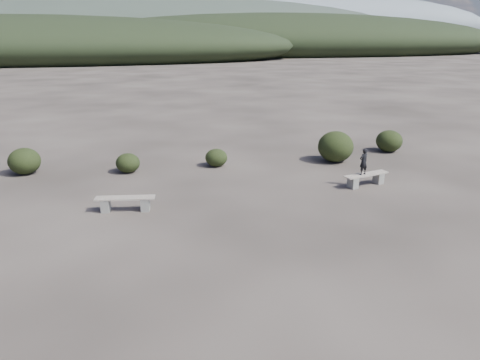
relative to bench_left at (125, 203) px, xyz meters
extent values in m
plane|color=#292320|center=(3.79, -4.49, -0.28)|extent=(1200.00, 1200.00, 0.00)
cube|color=slate|center=(-0.61, 0.09, -0.08)|extent=(0.30, 0.39, 0.41)
cube|color=slate|center=(0.61, -0.09, -0.08)|extent=(0.30, 0.39, 0.41)
cube|color=gray|center=(0.00, 0.00, 0.16)|extent=(1.88, 0.64, 0.05)
cube|color=slate|center=(7.99, 0.61, -0.08)|extent=(0.34, 0.41, 0.40)
cube|color=slate|center=(9.16, 0.93, -0.08)|extent=(0.34, 0.41, 0.40)
cube|color=gray|center=(8.58, 0.77, 0.15)|extent=(1.86, 0.84, 0.05)
imported|color=black|center=(8.40, 0.72, 0.66)|extent=(0.40, 0.33, 0.96)
ellipsoid|color=black|center=(0.02, 4.37, 0.11)|extent=(0.95, 0.95, 0.78)
ellipsoid|color=black|center=(3.64, 4.51, 0.09)|extent=(0.93, 0.93, 0.74)
ellipsoid|color=black|center=(8.82, 4.17, 0.39)|extent=(1.53, 1.53, 1.34)
ellipsoid|color=black|center=(12.01, 5.32, 0.23)|extent=(1.22, 1.22, 1.02)
ellipsoid|color=black|center=(-3.97, 5.01, 0.24)|extent=(1.24, 1.24, 1.05)
ellipsoid|color=black|center=(-21.21, 85.51, 2.42)|extent=(110.00, 40.00, 12.00)
ellipsoid|color=black|center=(38.79, 105.51, 2.87)|extent=(120.00, 44.00, 14.00)
ellipsoid|color=#2D372D|center=(3.79, 155.51, 5.12)|extent=(190.00, 64.00, 24.00)
ellipsoid|color=slate|center=(73.79, 295.51, 9.62)|extent=(340.00, 110.00, 44.00)
ellipsoid|color=#97A0AA|center=(-26.21, 395.51, 12.32)|extent=(460.00, 140.00, 56.00)
camera|label=1|loc=(0.64, -14.23, 5.10)|focal=35.00mm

